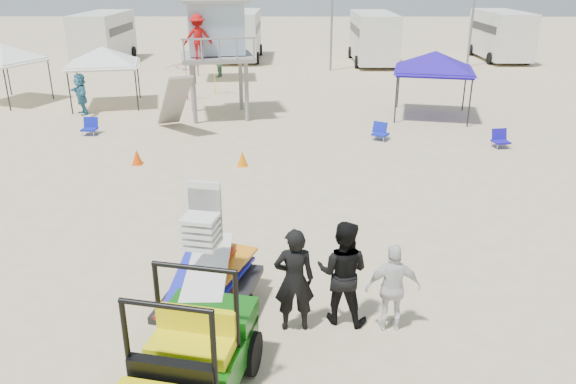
{
  "coord_description": "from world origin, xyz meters",
  "views": [
    {
      "loc": [
        0.58,
        -8.58,
        5.91
      ],
      "look_at": [
        0.5,
        3.0,
        1.3
      ],
      "focal_mm": 35.0,
      "sensor_mm": 36.0,
      "label": 1
    }
  ],
  "objects_px": {
    "utility_cart": "(184,356)",
    "canopy_blue": "(435,54)",
    "lifeguard_tower": "(214,33)",
    "man_left": "(294,280)",
    "surf_trailer": "(208,273)"
  },
  "relations": [
    {
      "from": "surf_trailer",
      "to": "man_left",
      "type": "height_order",
      "value": "surf_trailer"
    },
    {
      "from": "canopy_blue",
      "to": "man_left",
      "type": "bearing_deg",
      "value": -111.0
    },
    {
      "from": "lifeguard_tower",
      "to": "man_left",
      "type": "bearing_deg",
      "value": -78.15
    },
    {
      "from": "utility_cart",
      "to": "canopy_blue",
      "type": "distance_m",
      "value": 19.01
    },
    {
      "from": "utility_cart",
      "to": "canopy_blue",
      "type": "xyz_separation_m",
      "value": [
        7.43,
        17.42,
        1.67
      ]
    },
    {
      "from": "utility_cart",
      "to": "canopy_blue",
      "type": "height_order",
      "value": "canopy_blue"
    },
    {
      "from": "canopy_blue",
      "to": "utility_cart",
      "type": "bearing_deg",
      "value": -113.09
    },
    {
      "from": "utility_cart",
      "to": "canopy_blue",
      "type": "bearing_deg",
      "value": 66.91
    },
    {
      "from": "utility_cart",
      "to": "surf_trailer",
      "type": "height_order",
      "value": "surf_trailer"
    },
    {
      "from": "utility_cart",
      "to": "lifeguard_tower",
      "type": "bearing_deg",
      "value": 95.63
    },
    {
      "from": "surf_trailer",
      "to": "lifeguard_tower",
      "type": "bearing_deg",
      "value": 96.5
    },
    {
      "from": "utility_cart",
      "to": "surf_trailer",
      "type": "bearing_deg",
      "value": 89.9
    },
    {
      "from": "utility_cart",
      "to": "lifeguard_tower",
      "type": "height_order",
      "value": "lifeguard_tower"
    },
    {
      "from": "man_left",
      "to": "canopy_blue",
      "type": "bearing_deg",
      "value": -115.62
    },
    {
      "from": "surf_trailer",
      "to": "man_left",
      "type": "xyz_separation_m",
      "value": [
        1.52,
        -0.3,
        0.04
      ]
    }
  ]
}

